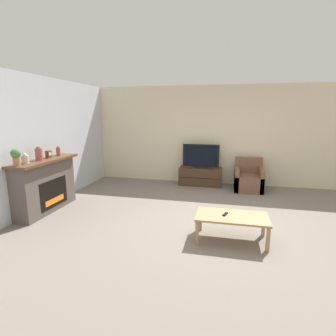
# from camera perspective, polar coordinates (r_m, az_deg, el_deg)

# --- Properties ---
(ground_plane) EXTENTS (24.00, 24.00, 0.00)m
(ground_plane) POSITION_cam_1_polar(r_m,az_deg,el_deg) (4.91, 10.51, -11.83)
(ground_plane) COLOR slate
(wall_back) EXTENTS (12.00, 0.06, 2.70)m
(wall_back) POSITION_cam_1_polar(r_m,az_deg,el_deg) (7.41, 11.89, 6.91)
(wall_back) COLOR beige
(wall_back) RESTS_ON ground
(wall_left) EXTENTS (0.06, 12.00, 2.70)m
(wall_left) POSITION_cam_1_polar(r_m,az_deg,el_deg) (5.89, -26.93, 4.67)
(wall_left) COLOR silver
(wall_left) RESTS_ON ground
(fireplace) EXTENTS (0.49, 1.59, 1.07)m
(fireplace) POSITION_cam_1_polar(r_m,az_deg,el_deg) (5.82, -25.13, -3.35)
(fireplace) COLOR #564C47
(fireplace) RESTS_ON ground
(mantel_vase_left) EXTENTS (0.13, 0.13, 0.20)m
(mantel_vase_left) POSITION_cam_1_polar(r_m,az_deg,el_deg) (5.33, -28.67, 1.73)
(mantel_vase_left) COLOR beige
(mantel_vase_left) RESTS_ON fireplace
(mantel_vase_centre_left) EXTENTS (0.13, 0.13, 0.28)m
(mantel_vase_centre_left) POSITION_cam_1_polar(r_m,az_deg,el_deg) (5.60, -26.32, 2.79)
(mantel_vase_centre_left) COLOR #994C3D
(mantel_vase_centre_left) RESTS_ON fireplace
(mantel_vase_right) EXTENTS (0.09, 0.09, 0.21)m
(mantel_vase_right) POSITION_cam_1_polar(r_m,az_deg,el_deg) (6.07, -22.78, 3.40)
(mantel_vase_right) COLOR #994C3D
(mantel_vase_right) RESTS_ON fireplace
(mantel_clock) EXTENTS (0.08, 0.11, 0.15)m
(mantel_clock) POSITION_cam_1_polar(r_m,az_deg,el_deg) (5.82, -24.56, 2.73)
(mantel_clock) COLOR brown
(mantel_clock) RESTS_ON fireplace
(potted_plant) EXTENTS (0.16, 0.16, 0.30)m
(potted_plant) POSITION_cam_1_polar(r_m,az_deg,el_deg) (5.18, -30.20, 2.27)
(potted_plant) COLOR #936B4C
(potted_plant) RESTS_ON fireplace
(tv_stand) EXTENTS (1.15, 0.49, 0.49)m
(tv_stand) POSITION_cam_1_polar(r_m,az_deg,el_deg) (7.31, 7.04, -1.78)
(tv_stand) COLOR #422D1E
(tv_stand) RESTS_ON ground
(tv) EXTENTS (0.99, 0.18, 0.64)m
(tv) POSITION_cam_1_polar(r_m,az_deg,el_deg) (7.20, 7.15, 2.44)
(tv) COLOR black
(tv) RESTS_ON tv_stand
(armchair) EXTENTS (0.70, 0.76, 0.81)m
(armchair) POSITION_cam_1_polar(r_m,az_deg,el_deg) (7.10, 17.09, -2.39)
(armchair) COLOR brown
(armchair) RESTS_ON ground
(coffee_table) EXTENTS (1.10, 0.59, 0.41)m
(coffee_table) POSITION_cam_1_polar(r_m,az_deg,el_deg) (4.24, 13.73, -10.63)
(coffee_table) COLOR #A37F56
(coffee_table) RESTS_ON ground
(remote) EXTENTS (0.09, 0.15, 0.02)m
(remote) POSITION_cam_1_polar(r_m,az_deg,el_deg) (4.23, 12.37, -9.77)
(remote) COLOR black
(remote) RESTS_ON coffee_table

